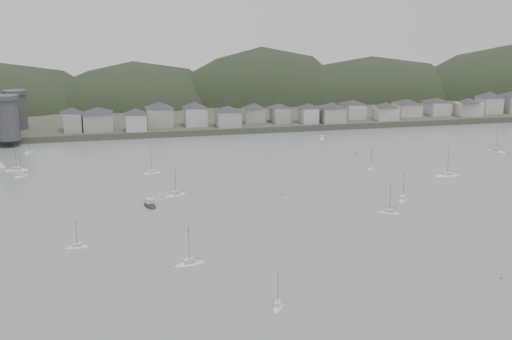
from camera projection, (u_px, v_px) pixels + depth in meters
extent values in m
plane|color=slate|center=(332.00, 275.00, 137.76)|extent=(900.00, 900.00, 0.00)
cube|color=#383D2D|center=(182.00, 100.00, 415.73)|extent=(900.00, 250.00, 3.00)
ellipsoid|color=black|center=(5.00, 129.00, 372.04)|extent=(138.98, 92.48, 81.13)
ellipsoid|color=black|center=(136.00, 124.00, 390.43)|extent=(132.08, 90.41, 79.74)
ellipsoid|color=black|center=(261.00, 123.00, 409.70)|extent=(133.88, 88.37, 101.41)
ellipsoid|color=black|center=(369.00, 116.00, 421.22)|extent=(165.81, 81.78, 82.55)
ellipsoid|color=black|center=(509.00, 115.00, 443.88)|extent=(177.60, 96.61, 102.57)
cylinder|color=#343437|center=(7.00, 120.00, 270.89)|extent=(10.00, 10.00, 18.00)
cylinder|color=#343437|center=(16.00, 112.00, 297.43)|extent=(10.00, 10.00, 17.00)
cube|color=#343437|center=(13.00, 121.00, 284.83)|extent=(3.50, 30.00, 12.00)
cube|color=#9B988E|center=(73.00, 122.00, 293.13)|extent=(8.34, 12.91, 8.59)
pyramid|color=#2C2C31|center=(72.00, 110.00, 291.72)|extent=(15.78, 15.78, 3.01)
cube|color=#9B988E|center=(98.00, 122.00, 295.17)|extent=(13.68, 13.35, 8.36)
pyramid|color=#2C2C31|center=(98.00, 110.00, 293.79)|extent=(20.07, 20.07, 2.93)
cube|color=#A4A39A|center=(136.00, 122.00, 294.16)|extent=(9.78, 10.20, 8.08)
pyramid|color=#2C2C31|center=(136.00, 111.00, 292.83)|extent=(14.83, 14.83, 2.83)
cube|color=#9B988E|center=(160.00, 117.00, 305.82)|extent=(12.59, 13.33, 9.09)
pyramid|color=#2C2C31|center=(159.00, 105.00, 304.32)|extent=(19.24, 19.24, 3.18)
cube|color=#A4A39A|center=(195.00, 117.00, 308.36)|extent=(10.74, 12.17, 8.87)
pyramid|color=#2C2C31|center=(195.00, 105.00, 306.90)|extent=(17.01, 17.01, 3.10)
cube|color=#9B988E|center=(228.00, 119.00, 305.81)|extent=(11.63, 12.09, 7.69)
pyramid|color=#2C2C31|center=(228.00, 108.00, 304.54)|extent=(17.61, 17.61, 2.69)
cube|color=#9B988E|center=(254.00, 115.00, 317.44)|extent=(10.37, 9.35, 7.44)
pyramid|color=#2C2C31|center=(254.00, 106.00, 316.22)|extent=(14.65, 14.65, 2.60)
cube|color=#9B988E|center=(280.00, 115.00, 318.19)|extent=(8.24, 12.20, 7.22)
pyramid|color=#2C2C31|center=(280.00, 106.00, 317.00)|extent=(15.17, 15.17, 2.53)
cube|color=#A4A39A|center=(308.00, 115.00, 316.32)|extent=(8.06, 10.91, 7.46)
pyramid|color=#2C2C31|center=(309.00, 106.00, 315.09)|extent=(14.08, 14.08, 2.61)
cube|color=#9B988E|center=(332.00, 115.00, 317.64)|extent=(11.73, 11.78, 7.66)
pyramid|color=#2C2C31|center=(332.00, 105.00, 316.38)|extent=(17.46, 17.46, 2.68)
cube|color=#A4A39A|center=(353.00, 111.00, 330.51)|extent=(10.19, 13.02, 7.33)
pyramid|color=#2C2C31|center=(353.00, 102.00, 329.30)|extent=(17.23, 17.23, 2.57)
cube|color=#A4A39A|center=(386.00, 113.00, 325.55)|extent=(11.70, 9.81, 6.88)
pyramid|color=#2C2C31|center=(386.00, 105.00, 324.42)|extent=(15.97, 15.97, 2.41)
cube|color=#A4A39A|center=(407.00, 110.00, 337.65)|extent=(12.83, 12.48, 7.00)
pyramid|color=#2C2C31|center=(407.00, 101.00, 336.50)|extent=(18.79, 18.79, 2.45)
cube|color=#A4A39A|center=(436.00, 108.00, 342.24)|extent=(11.07, 13.50, 6.97)
pyramid|color=#2C2C31|center=(437.00, 100.00, 341.09)|extent=(18.25, 18.25, 2.44)
cube|color=#A4A39A|center=(468.00, 109.00, 338.35)|extent=(13.75, 9.12, 7.34)
pyramid|color=#2C2C31|center=(469.00, 100.00, 337.13)|extent=(16.97, 16.97, 2.57)
cube|color=#A4A39A|center=(489.00, 105.00, 347.79)|extent=(11.37, 11.57, 9.05)
pyramid|color=#2C2C31|center=(490.00, 94.00, 346.30)|extent=(17.03, 17.03, 3.17)
ellipsoid|color=silver|center=(29.00, 153.00, 260.91)|extent=(4.63, 6.77, 1.30)
cube|color=beige|center=(29.00, 150.00, 260.67)|extent=(2.26, 2.67, 0.70)
cylinder|color=#3F3F42|center=(28.00, 143.00, 259.88)|extent=(0.12, 0.12, 8.13)
cylinder|color=#3F3F42|center=(29.00, 150.00, 259.65)|extent=(1.33, 2.69, 0.10)
ellipsoid|color=silver|center=(176.00, 196.00, 198.36)|extent=(8.23, 6.19, 1.60)
cube|color=beige|center=(176.00, 192.00, 198.09)|extent=(3.31, 2.92, 0.70)
cylinder|color=#3F3F42|center=(175.00, 180.00, 197.10)|extent=(0.12, 0.12, 10.02)
cylinder|color=#3F3F42|center=(180.00, 191.00, 197.57)|extent=(3.18, 1.87, 0.10)
ellipsoid|color=silver|center=(496.00, 152.00, 262.60)|extent=(6.94, 9.81, 1.89)
cube|color=beige|center=(496.00, 149.00, 262.29)|extent=(3.34, 3.89, 0.70)
cylinder|color=#3F3F42|center=(497.00, 138.00, 261.11)|extent=(0.12, 0.12, 11.82)
cylinder|color=#3F3F42|center=(497.00, 148.00, 260.55)|extent=(2.00, 3.85, 0.10)
ellipsoid|color=silver|center=(403.00, 200.00, 193.37)|extent=(6.28, 7.40, 1.48)
cube|color=beige|center=(403.00, 197.00, 193.12)|extent=(2.85, 3.06, 0.70)
cylinder|color=#3F3F42|center=(404.00, 186.00, 192.20)|extent=(0.12, 0.12, 9.28)
cylinder|color=#3F3F42|center=(407.00, 196.00, 192.14)|extent=(2.04, 2.76, 0.10)
ellipsoid|color=silver|center=(77.00, 248.00, 153.55)|extent=(6.01, 2.08, 1.19)
cube|color=beige|center=(77.00, 245.00, 153.33)|extent=(2.12, 1.37, 0.70)
cylinder|color=#3F3F42|center=(76.00, 233.00, 152.60)|extent=(0.12, 0.12, 7.44)
cylinder|color=#3F3F42|center=(73.00, 243.00, 152.98)|extent=(2.68, 0.18, 0.10)
ellipsoid|color=silver|center=(17.00, 171.00, 230.12)|extent=(9.03, 3.36, 1.77)
cube|color=beige|center=(17.00, 168.00, 229.83)|extent=(3.22, 2.13, 0.70)
cylinder|color=#3F3F42|center=(15.00, 156.00, 228.72)|extent=(0.12, 0.12, 11.09)
cylinder|color=#3F3F42|center=(12.00, 167.00, 229.25)|extent=(3.99, 0.34, 0.10)
ellipsoid|color=silver|center=(447.00, 176.00, 222.00)|extent=(9.92, 3.61, 1.95)
cube|color=beige|center=(447.00, 173.00, 221.69)|extent=(3.52, 2.32, 0.70)
cylinder|color=#3F3F42|center=(448.00, 160.00, 220.47)|extent=(0.12, 0.12, 12.22)
cylinder|color=#3F3F42|center=(452.00, 171.00, 222.03)|extent=(4.40, 0.32, 0.10)
ellipsoid|color=silver|center=(21.00, 177.00, 221.70)|extent=(5.93, 5.58, 1.24)
cube|color=beige|center=(21.00, 174.00, 221.48)|extent=(2.52, 2.45, 0.70)
cylinder|color=#3F3F42|center=(20.00, 166.00, 220.72)|extent=(0.12, 0.12, 7.72)
cylinder|color=#3F3F42|center=(19.00, 172.00, 221.85)|extent=(2.14, 1.92, 0.10)
ellipsoid|color=silver|center=(278.00, 307.00, 122.30)|extent=(4.28, 6.20, 1.19)
cube|color=beige|center=(278.00, 303.00, 122.08)|extent=(2.08, 2.45, 0.70)
cylinder|color=#3F3F42|center=(278.00, 289.00, 121.35)|extent=(0.12, 0.12, 7.45)
cylinder|color=#3F3F42|center=(274.00, 299.00, 122.75)|extent=(1.24, 2.47, 0.10)
ellipsoid|color=silver|center=(190.00, 265.00, 143.09)|extent=(7.93, 3.92, 1.52)
cube|color=beige|center=(189.00, 261.00, 142.83)|extent=(2.94, 2.17, 0.70)
cylinder|color=#3F3F42|center=(189.00, 245.00, 141.89)|extent=(0.12, 0.12, 9.50)
cylinder|color=#3F3F42|center=(195.00, 258.00, 142.73)|extent=(3.37, 0.79, 0.10)
ellipsoid|color=silver|center=(371.00, 169.00, 233.12)|extent=(5.59, 5.93, 1.24)
cube|color=beige|center=(371.00, 167.00, 232.89)|extent=(2.45, 2.52, 0.70)
cylinder|color=#3F3F42|center=(371.00, 159.00, 232.14)|extent=(0.12, 0.12, 7.72)
cylinder|color=#3F3F42|center=(368.00, 165.00, 233.37)|extent=(1.93, 2.14, 0.10)
ellipsoid|color=silver|center=(152.00, 173.00, 226.36)|extent=(7.68, 4.73, 1.47)
cube|color=beige|center=(152.00, 171.00, 226.11)|extent=(2.96, 2.40, 0.70)
cylinder|color=#3F3F42|center=(151.00, 161.00, 225.21)|extent=(0.12, 0.12, 9.16)
cylinder|color=#3F3F42|center=(148.00, 169.00, 226.13)|extent=(3.13, 1.23, 0.10)
ellipsoid|color=silver|center=(321.00, 139.00, 290.42)|extent=(4.68, 9.03, 1.73)
cube|color=beige|center=(322.00, 136.00, 290.14)|extent=(2.55, 3.38, 0.70)
cylinder|color=#3F3F42|center=(322.00, 127.00, 289.07)|extent=(0.12, 0.12, 10.78)
cylinder|color=#3F3F42|center=(320.00, 135.00, 291.35)|extent=(1.00, 3.80, 0.10)
ellipsoid|color=silver|center=(0.00, 166.00, 237.00)|extent=(6.61, 7.84, 1.57)
cube|color=beige|center=(0.00, 164.00, 236.73)|extent=(3.00, 3.24, 0.70)
ellipsoid|color=silver|center=(389.00, 213.00, 180.40)|extent=(7.07, 5.20, 1.37)
cube|color=beige|center=(389.00, 210.00, 180.16)|extent=(2.83, 2.47, 0.70)
cylinder|color=#3F3F42|center=(390.00, 199.00, 179.31)|extent=(0.12, 0.12, 8.57)
cylinder|color=#3F3F42|center=(392.00, 208.00, 180.82)|extent=(2.76, 1.56, 0.10)
ellipsoid|color=black|center=(150.00, 206.00, 187.84)|extent=(4.65, 8.95, 1.87)
cube|color=beige|center=(150.00, 201.00, 187.45)|extent=(2.83, 2.97, 1.40)
cylinder|color=#3F3F42|center=(149.00, 198.00, 187.23)|extent=(0.10, 0.10, 1.20)
sphere|color=#BE7A3F|center=(282.00, 194.00, 199.60)|extent=(0.70, 0.70, 0.70)
sphere|color=#BE7A3F|center=(356.00, 153.00, 260.35)|extent=(0.70, 0.70, 0.70)
sphere|color=#BE7A3F|center=(34.00, 162.00, 243.95)|extent=(0.70, 0.70, 0.70)
sphere|color=#BE7A3F|center=(501.00, 278.00, 135.79)|extent=(0.70, 0.70, 0.70)
sphere|color=#BE7A3F|center=(144.00, 172.00, 227.35)|extent=(0.70, 0.70, 0.70)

